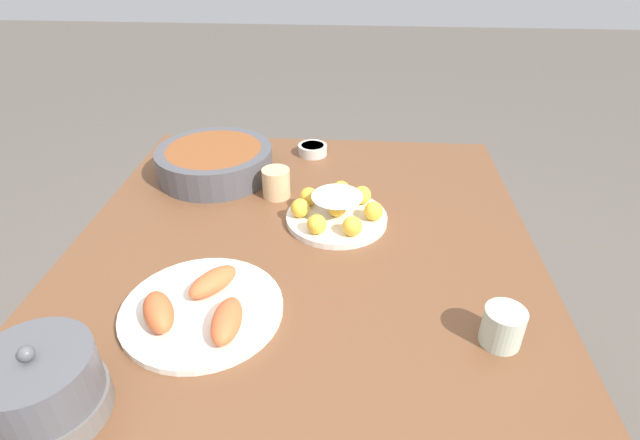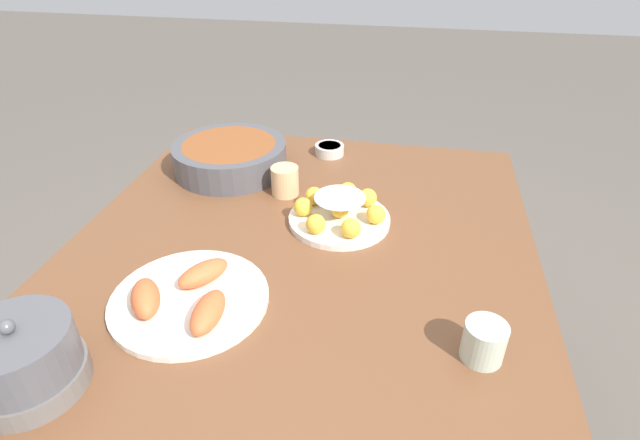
{
  "view_description": "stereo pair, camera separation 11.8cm",
  "coord_description": "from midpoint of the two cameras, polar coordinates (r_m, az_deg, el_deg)",
  "views": [
    {
      "loc": [
        -0.93,
        -0.11,
        1.38
      ],
      "look_at": [
        0.06,
        -0.04,
        0.74
      ],
      "focal_mm": 28.0,
      "sensor_mm": 36.0,
      "label": 1
    },
    {
      "loc": [
        -0.91,
        -0.23,
        1.38
      ],
      "look_at": [
        0.06,
        -0.04,
        0.74
      ],
      "focal_mm": 28.0,
      "sensor_mm": 36.0,
      "label": 2
    }
  ],
  "objects": [
    {
      "name": "seafood_platter",
      "position": [
        1.01,
        -11.66,
        -8.83
      ],
      "size": [
        0.31,
        0.31,
        0.07
      ],
      "color": "silver",
      "rests_on": "dining_table"
    },
    {
      "name": "cup_near",
      "position": [
        0.94,
        21.77,
        -12.94
      ],
      "size": [
        0.07,
        0.07,
        0.07
      ],
      "color": "beige",
      "rests_on": "dining_table"
    },
    {
      "name": "dining_table",
      "position": [
        1.2,
        0.51,
        -6.38
      ],
      "size": [
        1.25,
        1.08,
        0.7
      ],
      "color": "brown",
      "rests_on": "ground_plane"
    },
    {
      "name": "warming_pot",
      "position": [
        0.92,
        -27.76,
        -14.15
      ],
      "size": [
        0.19,
        0.19,
        0.14
      ],
      "color": "#66605B",
      "rests_on": "dining_table"
    },
    {
      "name": "cup_far",
      "position": [
        1.35,
        -1.54,
        4.43
      ],
      "size": [
        0.07,
        0.07,
        0.08
      ],
      "color": "#DBB27F",
      "rests_on": "dining_table"
    },
    {
      "name": "serving_bowl",
      "position": [
        1.49,
        -8.02,
        7.2
      ],
      "size": [
        0.33,
        0.33,
        0.08
      ],
      "color": "#4C4C51",
      "rests_on": "dining_table"
    },
    {
      "name": "cake_plate",
      "position": [
        1.23,
        4.96,
        0.81
      ],
      "size": [
        0.25,
        0.25,
        0.08
      ],
      "color": "silver",
      "rests_on": "dining_table"
    },
    {
      "name": "ground_plane",
      "position": [
        1.66,
        0.4,
        -23.18
      ],
      "size": [
        12.0,
        12.0,
        0.0
      ],
      "primitive_type": "plane",
      "color": "#5B544C"
    },
    {
      "name": "sauce_bowl",
      "position": [
        1.58,
        3.24,
        8.02
      ],
      "size": [
        0.09,
        0.09,
        0.03
      ],
      "color": "beige",
      "rests_on": "dining_table"
    }
  ]
}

